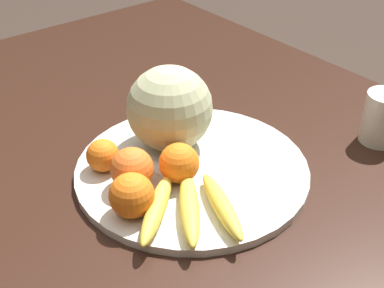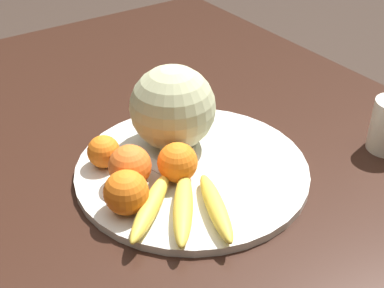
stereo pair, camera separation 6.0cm
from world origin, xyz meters
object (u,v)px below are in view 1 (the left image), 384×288
orange_front_left (103,155)px  kitchen_table (176,191)px  ceramic_mug (384,118)px  banana_bunch (189,206)px  fruit_bowl (192,170)px  melon (170,108)px  orange_back_left (179,163)px  orange_front_right (132,195)px  orange_mid_center (132,169)px  produce_tag (156,168)px

orange_front_left → kitchen_table: bearing=71.0°
orange_front_left → ceramic_mug: 0.55m
kitchen_table → ceramic_mug: ceramic_mug is taller
banana_bunch → orange_front_left: 0.20m
orange_front_left → ceramic_mug: (0.25, 0.49, 0.01)m
kitchen_table → fruit_bowl: bearing=-0.2°
fruit_bowl → melon: 0.12m
banana_bunch → orange_back_left: orange_back_left is taller
orange_front_right → orange_back_left: orange_front_right is taller
orange_front_right → orange_back_left: (-0.02, 0.11, -0.00)m
orange_mid_center → ceramic_mug: bearing=70.4°
melon → produce_tag: 0.11m
orange_back_left → fruit_bowl: bearing=110.8°
banana_bunch → melon: bearing=-173.1°
fruit_bowl → banana_bunch: (0.10, -0.09, 0.02)m
fruit_bowl → melon: size_ratio=2.64×
melon → orange_mid_center: size_ratio=2.16×
orange_mid_center → produce_tag: bearing=105.0°
orange_mid_center → orange_back_left: (0.04, 0.07, -0.00)m
kitchen_table → orange_mid_center: bearing=-75.0°
orange_mid_center → orange_back_left: bearing=64.8°
kitchen_table → fruit_bowl: size_ratio=3.63×
kitchen_table → ceramic_mug: (0.20, 0.37, 0.13)m
melon → orange_back_left: 0.12m
produce_tag → ceramic_mug: (0.19, 0.42, 0.04)m
ceramic_mug → orange_mid_center: bearing=-109.6°
orange_front_right → produce_tag: orange_front_right is taller
orange_front_left → orange_front_right: 0.14m
orange_back_left → orange_front_left: bearing=-141.8°
orange_front_left → orange_front_right: bearing=-11.3°
fruit_bowl → banana_bunch: size_ratio=1.99×
kitchen_table → melon: size_ratio=9.56×
orange_front_left → orange_mid_center: (0.08, 0.01, 0.01)m
produce_tag → banana_bunch: bearing=-28.4°
fruit_bowl → orange_back_left: (0.02, -0.04, 0.04)m
orange_front_left → orange_back_left: orange_back_left is taller
kitchen_table → produce_tag: produce_tag is taller
fruit_bowl → orange_front_left: orange_front_left is taller
fruit_bowl → orange_front_left: 0.17m
ceramic_mug → melon: bearing=-123.7°
kitchen_table → ceramic_mug: 0.44m
orange_front_right → produce_tag: 0.13m
banana_bunch → orange_mid_center: bearing=-130.1°
banana_bunch → ceramic_mug: 0.46m
orange_front_right → ceramic_mug: 0.53m
fruit_bowl → produce_tag: produce_tag is taller
fruit_bowl → orange_back_left: orange_back_left is taller
orange_back_left → ceramic_mug: bearing=71.4°
orange_mid_center → produce_tag: orange_mid_center is taller
melon → produce_tag: bearing=-55.6°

